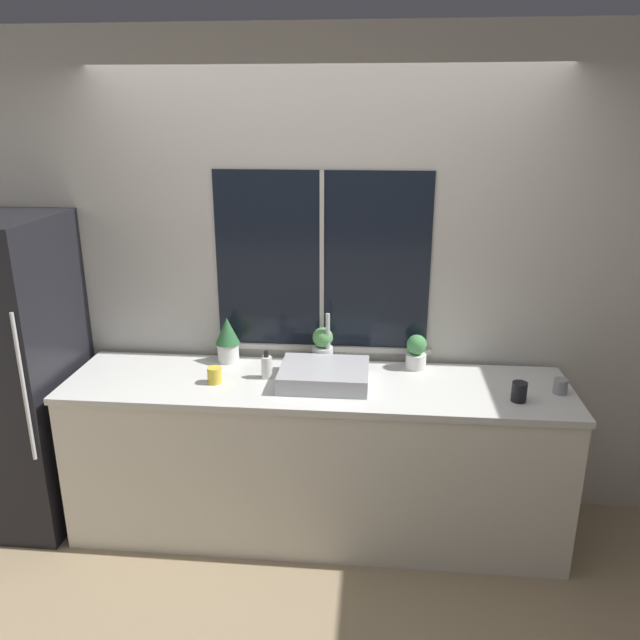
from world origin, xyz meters
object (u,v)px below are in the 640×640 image
object	(u,v)px
refrigerator	(5,374)
sink	(324,374)
mug_grey	(560,386)
potted_plant_center	(323,346)
mug_yellow	(214,375)
soap_bottle	(267,367)
potted_plant_right	(416,352)
potted_plant_left	(228,338)
mug_black	(519,392)

from	to	relation	value
refrigerator	sink	distance (m)	1.79
refrigerator	mug_grey	bearing A→B (deg)	-0.43
sink	mug_grey	bearing A→B (deg)	-1.01
potted_plant_center	mug_yellow	world-z (taller)	potted_plant_center
soap_bottle	potted_plant_center	bearing A→B (deg)	36.68
potted_plant_center	potted_plant_right	world-z (taller)	potted_plant_center
potted_plant_left	potted_plant_center	distance (m)	0.55
mug_grey	refrigerator	bearing A→B (deg)	179.57
mug_black	refrigerator	bearing A→B (deg)	177.20
refrigerator	mug_black	xyz separation A→B (m)	(2.77, -0.14, 0.07)
sink	potted_plant_left	distance (m)	0.63
soap_bottle	refrigerator	bearing A→B (deg)	-178.74
potted_plant_center	mug_grey	distance (m)	1.27
potted_plant_right	sink	bearing A→B (deg)	-153.55
potted_plant_left	soap_bottle	world-z (taller)	potted_plant_left
soap_bottle	mug_grey	xyz separation A→B (m)	(1.52, -0.05, -0.03)
refrigerator	potted_plant_right	size ratio (longest dim) A/B	8.97
potted_plant_left	mug_black	bearing A→B (deg)	-13.71
sink	potted_plant_left	world-z (taller)	sink
potted_plant_center	mug_yellow	size ratio (longest dim) A/B	2.55
potted_plant_center	mug_black	bearing A→B (deg)	-20.57
potted_plant_left	soap_bottle	distance (m)	0.34
potted_plant_right	mug_grey	distance (m)	0.77
sink	potted_plant_left	bearing A→B (deg)	156.90
sink	potted_plant_right	size ratio (longest dim) A/B	2.37
potted_plant_center	mug_black	world-z (taller)	potted_plant_center
potted_plant_left	mug_black	distance (m)	1.60
sink	mug_black	distance (m)	0.99
sink	potted_plant_center	xyz separation A→B (m)	(-0.03, 0.25, 0.06)
sink	potted_plant_left	size ratio (longest dim) A/B	1.76
soap_bottle	mug_yellow	bearing A→B (deg)	-160.58
potted_plant_right	potted_plant_center	bearing A→B (deg)	180.00
potted_plant_right	mug_black	xyz separation A→B (m)	(0.49, -0.38, -0.05)
mug_grey	mug_yellow	world-z (taller)	mug_yellow
refrigerator	potted_plant_left	world-z (taller)	refrigerator
potted_plant_left	soap_bottle	size ratio (longest dim) A/B	1.69
potted_plant_center	mug_grey	world-z (taller)	potted_plant_center
potted_plant_right	mug_grey	bearing A→B (deg)	-20.42
sink	soap_bottle	bearing A→B (deg)	173.92
mug_grey	mug_black	world-z (taller)	mug_black
sink	potted_plant_center	bearing A→B (deg)	97.12
potted_plant_right	soap_bottle	bearing A→B (deg)	-165.32
potted_plant_center	mug_grey	size ratio (longest dim) A/B	2.87
sink	soap_bottle	world-z (taller)	sink
mug_black	sink	bearing A→B (deg)	172.21
mug_grey	mug_yellow	distance (m)	1.79
potted_plant_center	refrigerator	bearing A→B (deg)	-172.09
refrigerator	mug_black	world-z (taller)	refrigerator
sink	potted_plant_right	distance (m)	0.55
potted_plant_center	soap_bottle	xyz separation A→B (m)	(-0.28, -0.21, -0.05)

